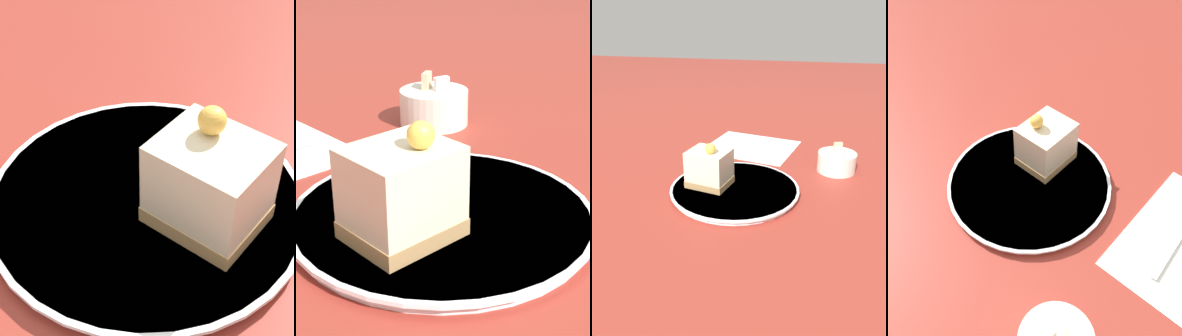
# 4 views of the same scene
# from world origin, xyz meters

# --- Properties ---
(ground_plane) EXTENTS (4.00, 4.00, 0.00)m
(ground_plane) POSITION_xyz_m (0.00, 0.00, 0.00)
(ground_plane) COLOR maroon
(plate) EXTENTS (0.27, 0.27, 0.01)m
(plate) POSITION_xyz_m (-0.03, -0.00, 0.01)
(plate) COLOR white
(plate) RESTS_ON ground_plane
(cake_slice) EXTENTS (0.09, 0.10, 0.10)m
(cake_slice) POSITION_xyz_m (-0.03, -0.05, 0.05)
(cake_slice) COLOR #AD8451
(cake_slice) RESTS_ON plate
(sugar_bowl) EXTENTS (0.09, 0.09, 0.07)m
(sugar_bowl) POSITION_xyz_m (-0.19, 0.22, 0.02)
(sugar_bowl) COLOR silver
(sugar_bowl) RESTS_ON ground_plane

